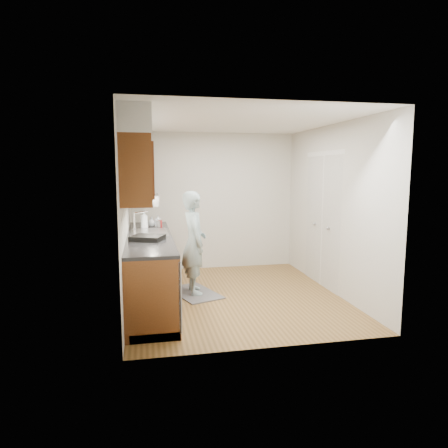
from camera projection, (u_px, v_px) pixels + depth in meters
name	position (u px, v px, depth m)	size (l,w,h in m)	color
floor	(234.00, 296.00, 5.85)	(3.50, 3.50, 0.00)	olive
ceiling	(235.00, 121.00, 5.51)	(3.50, 3.50, 0.00)	white
wall_left	(126.00, 213.00, 5.39)	(0.02, 3.50, 2.50)	beige
wall_right	(332.00, 209.00, 5.97)	(0.02, 3.50, 2.50)	beige
wall_back	(214.00, 201.00, 7.38)	(3.00, 0.02, 2.50)	beige
counter	(150.00, 267.00, 5.55)	(0.64, 2.80, 1.30)	brown
upper_cabinets	(138.00, 161.00, 5.37)	(0.47, 2.80, 1.21)	brown
closet_door	(322.00, 221.00, 6.29)	(0.02, 1.22, 2.05)	silver
floor_mat	(195.00, 293.00, 5.96)	(0.54, 0.92, 0.02)	slate
person	(194.00, 236.00, 5.84)	(0.60, 0.40, 1.71)	#8BA5A9
soap_bottle_a	(144.00, 219.00, 6.03)	(0.11, 0.11, 0.30)	white
soap_bottle_b	(158.00, 220.00, 6.36)	(0.08, 0.08, 0.18)	white
soap_bottle_c	(152.00, 221.00, 6.35)	(0.12, 0.12, 0.15)	white
soda_can	(160.00, 224.00, 6.18)	(0.06, 0.06, 0.12)	red
steel_can	(158.00, 224.00, 6.15)	(0.06, 0.06, 0.12)	#A5A5AA
dish_rack	(148.00, 238.00, 5.10)	(0.39, 0.33, 0.06)	black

